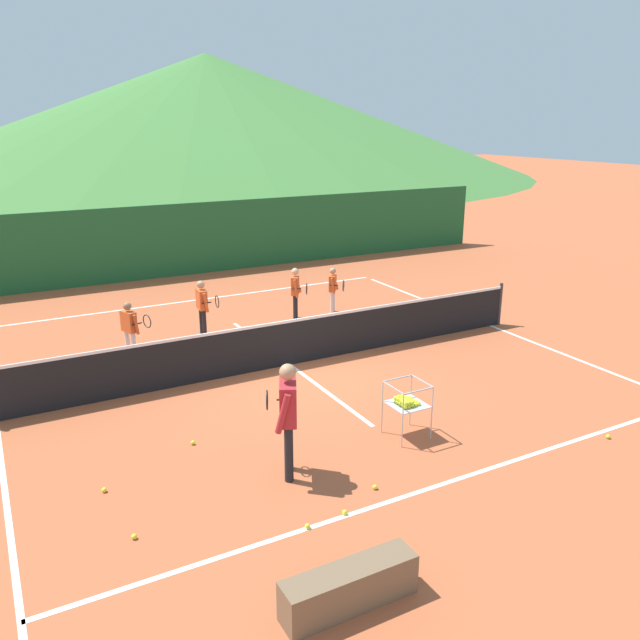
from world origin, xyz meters
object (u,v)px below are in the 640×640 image
Objects in this scene: ball_cart at (406,402)px; tennis_ball_4 at (193,443)px; tennis_ball_0 at (608,437)px; student_1 at (202,303)px; tennis_net at (290,342)px; tennis_ball_5 at (289,404)px; student_2 at (296,289)px; student_3 at (333,286)px; tennis_ball_1 at (307,526)px; courtside_bench at (349,587)px; tennis_ball_6 at (345,512)px; tennis_ball_2 at (104,490)px; student_0 at (130,325)px; tennis_ball_3 at (134,537)px; tennis_ball_7 at (375,487)px; instructor at (288,410)px.

ball_cart reaches higher than tennis_ball_4.
student_1 is at bearing 116.97° from tennis_ball_0.
tennis_net reaches higher than tennis_ball_5.
student_3 is at bearing 1.62° from student_2.
tennis_net is at bearing 66.42° from tennis_ball_1.
student_2 reaches higher than courtside_bench.
student_3 is 8.98m from tennis_ball_6.
tennis_ball_6 is at bearing -37.39° from tennis_ball_2.
tennis_ball_1 is 1.00× the size of tennis_ball_2.
student_0 is 4.27m from tennis_ball_4.
student_1 reaches higher than courtside_bench.
tennis_ball_3 is at bearing 172.00° from tennis_ball_0.
tennis_ball_2 is at bearing -154.12° from tennis_ball_4.
tennis_ball_1 is at bearing -112.20° from tennis_ball_5.
tennis_net is at bearing -132.99° from student_3.
student_2 is at bearing 11.81° from student_0.
student_1 is 7.85m from tennis_ball_1.
tennis_ball_1 is at bearing -77.79° from tennis_ball_4.
student_0 is at bearing 92.36° from courtside_bench.
tennis_ball_3 is at bearing -102.65° from student_0.
tennis_ball_6 is (0.55, 0.03, 0.00)m from tennis_ball_1.
tennis_ball_7 is at bearing 172.40° from tennis_ball_0.
tennis_ball_1 is (-0.34, -1.25, -0.98)m from instructor.
student_1 is 3.58m from student_3.
ball_cart is at bearing 4.33° from instructor.
student_0 is at bearing 99.02° from instructor.
instructor reaches higher than tennis_ball_5.
ball_cart reaches higher than tennis_ball_2.
instructor is 8.03m from student_3.
tennis_ball_0 is 6.58m from tennis_ball_4.
student_2 is at bearing 49.71° from tennis_ball_4.
student_2 reaches higher than tennis_ball_7.
instructor is 2.72m from tennis_ball_2.
tennis_net reaches higher than tennis_ball_3.
student_3 is at bearing 64.41° from tennis_ball_7.
student_3 is at bearing 47.01° from tennis_net.
tennis_ball_7 is 0.05× the size of courtside_bench.
tennis_ball_5 is (-2.39, -4.56, -0.76)m from student_2.
tennis_ball_0 is 1.00× the size of tennis_ball_5.
student_3 is at bearing 61.43° from tennis_ball_6.
tennis_ball_1 is at bearing -164.37° from tennis_ball_7.
student_3 reaches higher than tennis_ball_0.
tennis_ball_5 is (1.94, 0.55, 0.00)m from tennis_ball_4.
student_0 reaches higher than tennis_ball_2.
tennis_ball_3 and tennis_ball_5 have the same top height.
student_2 is 7.97m from tennis_ball_7.
tennis_ball_6 is (-0.79, -3.27, 0.00)m from tennis_ball_5.
student_0 is 18.44× the size of tennis_ball_1.
student_1 reaches higher than student_2.
student_1 reaches higher than tennis_net.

